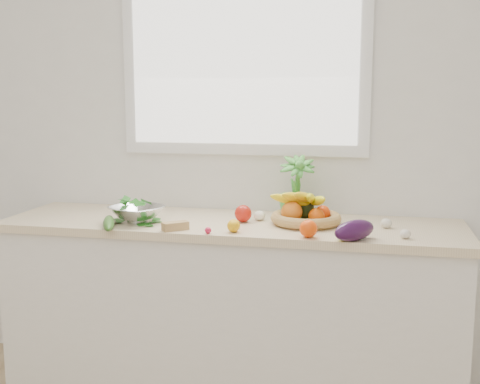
% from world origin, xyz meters
% --- Properties ---
extents(back_wall, '(4.50, 0.02, 2.70)m').
position_xyz_m(back_wall, '(0.00, 2.25, 1.35)').
color(back_wall, white).
rests_on(back_wall, ground).
extents(counter_cabinet, '(2.20, 0.58, 0.86)m').
position_xyz_m(counter_cabinet, '(0.00, 1.95, 0.43)').
color(counter_cabinet, silver).
rests_on(counter_cabinet, ground).
extents(countertop, '(2.24, 0.62, 0.04)m').
position_xyz_m(countertop, '(0.00, 1.95, 0.88)').
color(countertop, beige).
rests_on(countertop, counter_cabinet).
extents(window_frame, '(1.30, 0.03, 1.10)m').
position_xyz_m(window_frame, '(0.00, 2.23, 1.75)').
color(window_frame, white).
rests_on(window_frame, back_wall).
extents(window_pane, '(1.18, 0.01, 0.98)m').
position_xyz_m(window_pane, '(0.00, 2.21, 1.75)').
color(window_pane, white).
rests_on(window_pane, window_frame).
extents(orange_loose, '(0.10, 0.10, 0.08)m').
position_xyz_m(orange_loose, '(0.41, 1.69, 0.94)').
color(orange_loose, '#F44607').
rests_on(orange_loose, countertop).
extents(lemon_a, '(0.06, 0.07, 0.06)m').
position_xyz_m(lemon_a, '(0.07, 1.72, 0.93)').
color(lemon_a, '#E9A30C').
rests_on(lemon_a, countertop).
extents(lemon_b, '(0.10, 0.11, 0.07)m').
position_xyz_m(lemon_b, '(0.56, 1.67, 0.93)').
color(lemon_b, '#D5CB0B').
rests_on(lemon_b, countertop).
extents(lemon_c, '(0.09, 0.09, 0.06)m').
position_xyz_m(lemon_c, '(0.59, 1.75, 0.93)').
color(lemon_c, '#E6A10C').
rests_on(lemon_c, countertop).
extents(apple, '(0.10, 0.10, 0.08)m').
position_xyz_m(apple, '(0.06, 1.94, 0.94)').
color(apple, '#B61A0E').
rests_on(apple, countertop).
extents(ginger, '(0.12, 0.11, 0.04)m').
position_xyz_m(ginger, '(-0.20, 1.71, 0.92)').
color(ginger, tan).
rests_on(ginger, countertop).
extents(garlic_a, '(0.07, 0.07, 0.04)m').
position_xyz_m(garlic_a, '(0.74, 1.96, 0.92)').
color(garlic_a, silver).
rests_on(garlic_a, countertop).
extents(garlic_b, '(0.07, 0.07, 0.05)m').
position_xyz_m(garlic_b, '(0.13, 2.00, 0.92)').
color(garlic_b, white).
rests_on(garlic_b, countertop).
extents(garlic_c, '(0.05, 0.05, 0.04)m').
position_xyz_m(garlic_c, '(0.82, 1.76, 0.92)').
color(garlic_c, silver).
rests_on(garlic_c, countertop).
extents(eggplant, '(0.21, 0.23, 0.09)m').
position_xyz_m(eggplant, '(0.60, 1.68, 0.95)').
color(eggplant, '#2F0E36').
rests_on(eggplant, countertop).
extents(cucumber, '(0.16, 0.28, 0.05)m').
position_xyz_m(cucumber, '(-0.51, 1.67, 0.93)').
color(cucumber, '#244F17').
rests_on(cucumber, countertop).
extents(radish, '(0.04, 0.04, 0.03)m').
position_xyz_m(radish, '(-0.04, 1.67, 0.91)').
color(radish, red).
rests_on(radish, countertop).
extents(potted_herb, '(0.22, 0.22, 0.33)m').
position_xyz_m(potted_herb, '(0.30, 2.09, 1.05)').
color(potted_herb, green).
rests_on(potted_herb, countertop).
extents(fruit_basket, '(0.42, 0.42, 0.18)m').
position_xyz_m(fruit_basket, '(0.36, 1.96, 0.95)').
color(fruit_basket, tan).
rests_on(fruit_basket, countertop).
extents(colander_with_spinach, '(0.33, 0.33, 0.13)m').
position_xyz_m(colander_with_spinach, '(-0.44, 1.83, 0.96)').
color(colander_with_spinach, silver).
rests_on(colander_with_spinach, countertop).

